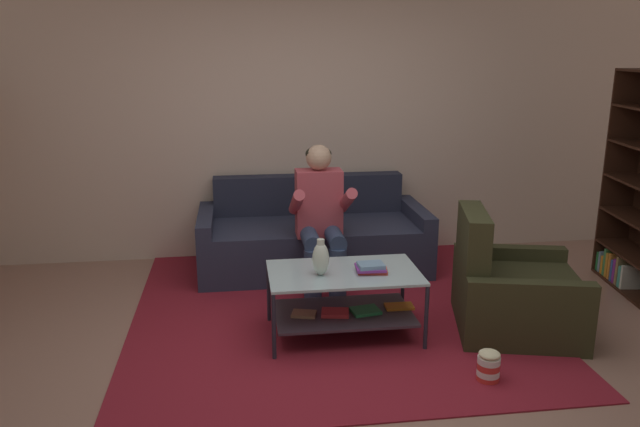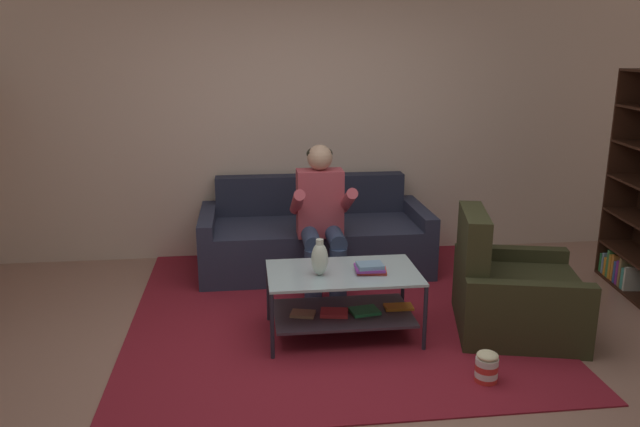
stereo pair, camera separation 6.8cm
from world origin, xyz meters
The scene contains 10 objects.
ground centered at (0.00, 0.00, 0.00)m, with size 16.80×16.80×0.00m, color #A17463.
back_partition centered at (0.00, 2.46, 1.45)m, with size 8.40×0.12×2.90m, color beige.
couch centered at (0.06, 1.94, 0.28)m, with size 2.04×0.92×0.81m.
person_seated_center centered at (0.06, 1.41, 0.66)m, with size 0.50×0.58×1.21m.
coffee_table centered at (0.10, 0.53, 0.31)m, with size 1.04×0.62×0.48m.
area_rug centered at (0.08, 1.12, 0.01)m, with size 3.00×3.37×0.01m.
vase centered at (-0.07, 0.49, 0.60)m, with size 0.12×0.12×0.25m.
book_stack centered at (0.28, 0.49, 0.51)m, with size 0.23×0.19×0.07m.
armchair centered at (1.31, 0.48, 0.27)m, with size 1.01×1.03×0.87m.
popcorn_tub centered at (0.87, -0.21, 0.10)m, with size 0.14×0.14×0.20m.
Camera 2 is at (-0.55, -3.47, 1.99)m, focal length 35.00 mm.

